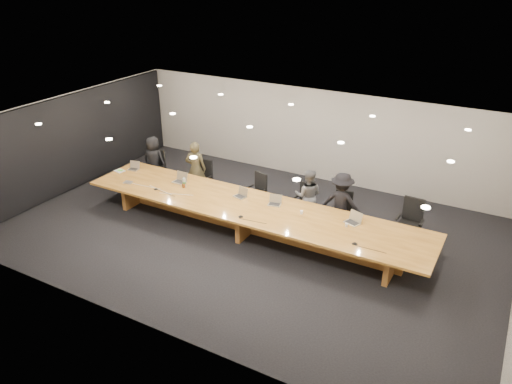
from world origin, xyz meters
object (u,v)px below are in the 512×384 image
laptop_d (274,200)px  av_box (128,182)px  conference_table (250,214)px  chair_mid_left (256,191)px  laptop_c (240,193)px  laptop_b (179,178)px  paper_cup_near (302,212)px  chair_right (342,212)px  water_bottle (184,183)px  paper_cup_far (346,225)px  laptop_a (133,166)px  person_c (308,196)px  laptop_e (353,218)px  chair_far_left (156,167)px  person_d (341,203)px  mic_right (355,243)px  person_a (154,160)px  mic_center (241,216)px  chair_left (202,178)px  amber_mug (184,186)px  chair_far_right (409,223)px  person_b (196,169)px  mic_left (156,189)px  chair_mid_right (302,202)px

laptop_d → av_box: bearing=177.9°
conference_table → chair_mid_left: 1.37m
laptop_c → laptop_b: bearing=-163.3°
paper_cup_near → laptop_d: bearing=171.6°
chair_right → chair_mid_left: bearing=169.7°
chair_mid_left → water_bottle: chair_mid_left is taller
paper_cup_near → paper_cup_far: size_ratio=0.99×
laptop_a → person_c: bearing=-0.3°
laptop_e → av_box: size_ratio=1.56×
chair_far_left → person_c: person_c is taller
person_c → person_d: (0.93, -0.09, 0.07)m
person_c → mic_right: (1.85, -1.76, 0.05)m
person_a → mic_center: size_ratio=12.01×
chair_left → paper_cup_far: (4.75, -1.12, 0.27)m
amber_mug → paper_cup_far: (4.50, 0.06, -0.01)m
chair_far_right → laptop_e: size_ratio=3.42×
conference_table → person_b: size_ratio=5.54×
water_bottle → chair_far_left: bearing=149.6°
person_b → water_bottle: size_ratio=6.45×
person_b → laptop_b: size_ratio=4.62×
person_a → laptop_d: bearing=159.6°
chair_far_left → paper_cup_near: bearing=-14.8°
water_bottle → mic_left: bearing=-139.2°
chair_right → paper_cup_near: chair_right is taller
chair_right → paper_cup_far: size_ratio=12.13×
chair_left → amber_mug: size_ratio=9.78×
conference_table → chair_mid_left: chair_mid_left is taller
chair_mid_right → mic_right: chair_mid_right is taller
water_bottle → person_c: bearing=20.6°
laptop_d → av_box: (-4.07, -0.75, -0.11)m
chair_mid_left → av_box: bearing=-136.9°
person_a → person_c: (5.07, -0.00, -0.01)m
laptop_c → mic_left: (-2.17, -0.68, -0.11)m
chair_far_left → laptop_e: 6.56m
chair_left → chair_far_right: chair_far_right is taller
mic_left → chair_far_right: bearing=15.4°
chair_mid_left → laptop_c: 1.03m
person_c → mic_center: bearing=47.4°
chair_far_right → person_a: 7.65m
person_d → laptop_e: bearing=120.9°
person_b → conference_table: bearing=134.4°
chair_far_left → laptop_d: 4.61m
chair_mid_left → conference_table: bearing=-52.7°
av_box → laptop_b: bearing=19.9°
paper_cup_near → chair_mid_right: bearing=112.9°
chair_right → chair_mid_right: bearing=168.3°
laptop_a → person_a: bearing=79.2°
paper_cup_near → amber_mug: bearing=-177.6°
laptop_d → laptop_e: 1.99m
chair_far_left → paper_cup_near: (5.29, -1.03, 0.26)m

